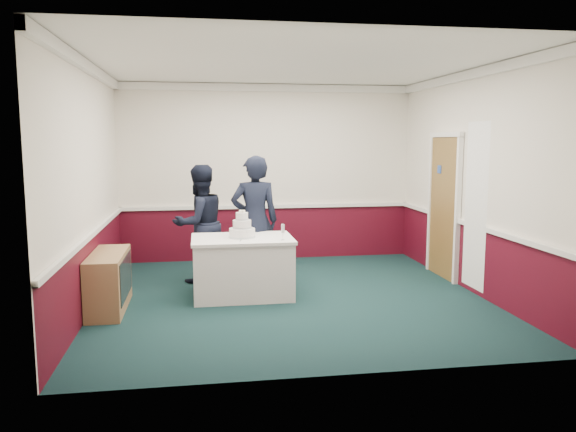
{
  "coord_description": "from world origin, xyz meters",
  "views": [
    {
      "loc": [
        -1.17,
        -7.09,
        2.06
      ],
      "look_at": [
        -0.05,
        -0.1,
        1.1
      ],
      "focal_mm": 35.0,
      "sensor_mm": 36.0,
      "label": 1
    }
  ],
  "objects": [
    {
      "name": "room_shell",
      "position": [
        0.08,
        0.61,
        1.97
      ],
      "size": [
        5.0,
        5.0,
        3.0
      ],
      "color": "white",
      "rests_on": "ground"
    },
    {
      "name": "cake_knife",
      "position": [
        -0.65,
        -0.02,
        0.79
      ],
      "size": [
        0.07,
        0.22,
        0.0
      ],
      "primitive_type": "cube",
      "rotation": [
        0.0,
        0.0,
        -0.23
      ],
      "color": "silver",
      "rests_on": "cake_table"
    },
    {
      "name": "champagne_flute",
      "position": [
        -0.12,
        -0.1,
        0.93
      ],
      "size": [
        0.05,
        0.05,
        0.21
      ],
      "color": "silver",
      "rests_on": "cake_table"
    },
    {
      "name": "person_man",
      "position": [
        -1.17,
        1.07,
        0.85
      ],
      "size": [
        1.04,
        0.98,
        1.71
      ],
      "primitive_type": "imported",
      "rotation": [
        0.0,
        0.0,
        3.67
      ],
      "color": "black",
      "rests_on": "ground"
    },
    {
      "name": "sideboard",
      "position": [
        -2.28,
        -0.16,
        0.35
      ],
      "size": [
        0.41,
        1.2,
        0.7
      ],
      "color": "#A68151",
      "rests_on": "ground"
    },
    {
      "name": "ground",
      "position": [
        0.0,
        0.0,
        0.0
      ],
      "size": [
        5.0,
        5.0,
        0.0
      ],
      "primitive_type": "plane",
      "color": "#14312F",
      "rests_on": "ground"
    },
    {
      "name": "cake_table",
      "position": [
        -0.62,
        0.18,
        0.4
      ],
      "size": [
        1.32,
        0.92,
        0.79
      ],
      "color": "white",
      "rests_on": "ground"
    },
    {
      "name": "person_woman",
      "position": [
        -0.4,
        0.75,
        0.92
      ],
      "size": [
        0.68,
        0.45,
        1.85
      ],
      "primitive_type": "imported",
      "rotation": [
        0.0,
        0.0,
        3.16
      ],
      "color": "black",
      "rests_on": "ground"
    },
    {
      "name": "wedding_cake",
      "position": [
        -0.62,
        0.18,
        0.9
      ],
      "size": [
        0.35,
        0.35,
        0.36
      ],
      "color": "white",
      "rests_on": "cake_table"
    }
  ]
}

